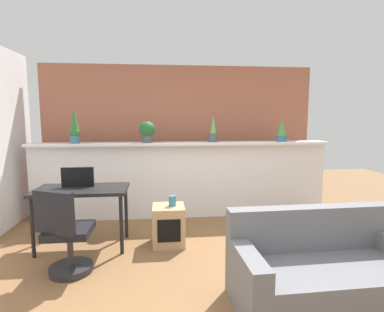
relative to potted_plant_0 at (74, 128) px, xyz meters
The scene contains 14 objects.
ground_plane 2.92m from the potted_plant_0, 49.79° to the right, with size 12.00×12.00×0.00m, color brown.
divider_wall 1.85m from the potted_plant_0, ahead, with size 4.69×0.16×1.18m, color white.
plant_shelf 1.65m from the potted_plant_0, ahead, with size 4.69×0.33×0.04m, color white.
brick_wall_behind 1.78m from the potted_plant_0, 22.39° to the left, with size 4.69×0.10×2.50m, color #AD664C.
potted_plant_0 is the anchor object (origin of this frame).
potted_plant_1 1.08m from the potted_plant_0, ahead, with size 0.25×0.25×0.33m.
potted_plant_2 2.12m from the potted_plant_0, ahead, with size 0.15×0.15×0.42m.
potted_plant_3 3.25m from the potted_plant_0, ahead, with size 0.17×0.17×0.35m.
desk 1.30m from the potted_plant_0, 72.16° to the right, with size 1.10×0.60×0.75m.
tv_monitor 1.10m from the potted_plant_0, 74.13° to the right, with size 0.39×0.04×0.25m, color black.
office_chair 2.00m from the potted_plant_0, 79.33° to the right, with size 0.52×0.52×0.91m.
side_cube_shelf 2.09m from the potted_plant_0, 36.29° to the right, with size 0.40×0.41×0.50m.
vase_on_shelf 1.96m from the potted_plant_0, 35.20° to the right, with size 0.09×0.09×0.13m, color teal.
couch 3.78m from the potted_plant_0, 42.17° to the right, with size 1.58×0.81×0.80m.
Camera 1 is at (-0.34, -2.80, 1.61)m, focal length 28.39 mm.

